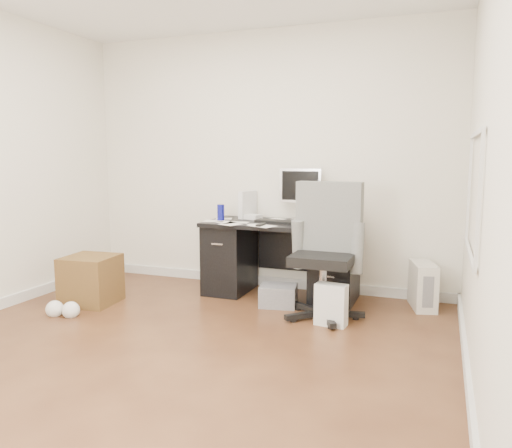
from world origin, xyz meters
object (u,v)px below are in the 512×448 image
at_px(lcd_monitor, 300,194).
at_px(office_chair, 324,251).
at_px(desk, 281,257).
at_px(wicker_basket, 91,280).
at_px(keyboard, 277,221).
at_px(pc_tower, 423,285).

distance_m(lcd_monitor, office_chair, 0.96).
height_order(desk, lcd_monitor, lcd_monitor).
relative_size(office_chair, wicker_basket, 2.57).
distance_m(keyboard, office_chair, 0.77).
height_order(desk, office_chair, office_chair).
height_order(lcd_monitor, pc_tower, lcd_monitor).
height_order(pc_tower, wicker_basket, wicker_basket).
xyz_separation_m(office_chair, wicker_basket, (-2.18, -0.35, -0.36)).
distance_m(desk, keyboard, 0.37).
xyz_separation_m(desk, pc_tower, (1.36, 0.09, -0.19)).
bearing_deg(lcd_monitor, wicker_basket, -150.22).
bearing_deg(office_chair, keyboard, 141.62).
distance_m(desk, office_chair, 0.78).
bearing_deg(desk, office_chair, -42.94).
bearing_deg(desk, pc_tower, 3.59).
relative_size(lcd_monitor, office_chair, 0.46).
relative_size(desk, wicker_basket, 3.27).
xyz_separation_m(lcd_monitor, wicker_basket, (-1.76, -1.10, -0.79)).
bearing_deg(pc_tower, lcd_monitor, 158.88).
xyz_separation_m(lcd_monitor, office_chair, (0.42, -0.75, -0.43)).
bearing_deg(keyboard, lcd_monitor, 63.84).
xyz_separation_m(office_chair, pc_tower, (0.81, 0.60, -0.38)).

